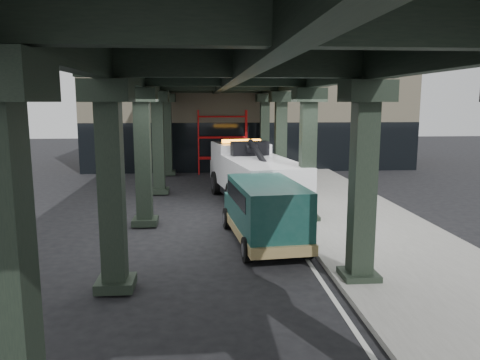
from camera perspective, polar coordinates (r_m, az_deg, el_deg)
name	(u,v)px	position (r m, az deg, el deg)	size (l,w,h in m)	color
ground	(242,239)	(15.62, 0.26, -7.25)	(90.00, 90.00, 0.00)	black
sidewalk	(355,220)	(18.41, 13.86, -4.70)	(5.00, 40.00, 0.15)	gray
lane_stripe	(282,223)	(17.74, 5.20, -5.22)	(0.12, 38.00, 0.01)	silver
viaduct	(226,74)	(16.95, -1.70, 12.74)	(7.40, 32.00, 6.40)	black
building	(246,109)	(35.06, 0.73, 8.67)	(22.00, 10.00, 8.00)	#C6B793
scaffolding	(222,140)	(29.67, -2.17, 4.86)	(3.08, 0.88, 4.00)	red
tow_truck	(252,172)	(20.83, 1.45, 0.94)	(3.73, 9.02, 2.88)	black
towed_van	(265,211)	(14.87, 3.03, -3.74)	(2.44, 5.22, 2.05)	#103A35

